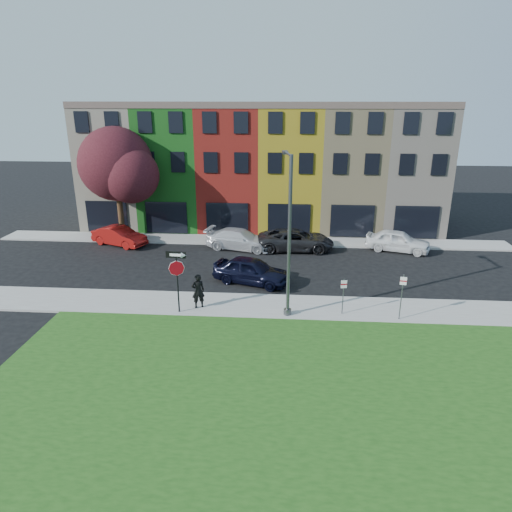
# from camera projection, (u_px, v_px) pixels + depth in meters

# --- Properties ---
(ground) EXTENTS (120.00, 120.00, 0.00)m
(ground) POSITION_uv_depth(u_px,v_px,m) (287.00, 335.00, 21.87)
(ground) COLOR black
(ground) RESTS_ON ground
(sidewalk_near) EXTENTS (40.00, 3.00, 0.12)m
(sidewalk_near) POSITION_uv_depth(u_px,v_px,m) (324.00, 308.00, 24.54)
(sidewalk_near) COLOR gray
(sidewalk_near) RESTS_ON ground
(sidewalk_far) EXTENTS (40.00, 2.40, 0.12)m
(sidewalk_far) POSITION_uv_depth(u_px,v_px,m) (251.00, 240.00, 36.19)
(sidewalk_far) COLOR gray
(sidewalk_far) RESTS_ON ground
(rowhouse_block) EXTENTS (30.00, 10.12, 10.00)m
(rowhouse_block) POSITION_uv_depth(u_px,v_px,m) (262.00, 167.00, 40.36)
(rowhouse_block) COLOR beige
(rowhouse_block) RESTS_ON ground
(stop_sign) EXTENTS (1.05, 0.13, 3.34)m
(stop_sign) POSITION_uv_depth(u_px,v_px,m) (177.00, 270.00, 23.21)
(stop_sign) COLOR black
(stop_sign) RESTS_ON sidewalk_near
(man) EXTENTS (1.01, 0.93, 1.90)m
(man) POSITION_uv_depth(u_px,v_px,m) (198.00, 291.00, 24.21)
(man) COLOR black
(man) RESTS_ON sidewalk_near
(sedan_near) EXTENTS (4.77, 5.90, 1.62)m
(sedan_near) POSITION_uv_depth(u_px,v_px,m) (252.00, 270.00, 27.79)
(sedan_near) COLOR black
(sedan_near) RESTS_ON ground
(parked_car_red) EXTENTS (4.69, 5.52, 1.46)m
(parked_car_red) POSITION_uv_depth(u_px,v_px,m) (119.00, 236.00, 34.98)
(parked_car_red) COLOR maroon
(parked_car_red) RESTS_ON ground
(parked_car_silver) EXTENTS (4.22, 6.03, 1.50)m
(parked_car_silver) POSITION_uv_depth(u_px,v_px,m) (240.00, 239.00, 34.13)
(parked_car_silver) COLOR #BCBDC1
(parked_car_silver) RESTS_ON ground
(parked_car_dark) EXTENTS (3.04, 5.82, 1.56)m
(parked_car_dark) POSITION_uv_depth(u_px,v_px,m) (296.00, 240.00, 33.87)
(parked_car_dark) COLOR black
(parked_car_dark) RESTS_ON ground
(parked_car_white) EXTENTS (4.61, 5.73, 1.57)m
(parked_car_white) POSITION_uv_depth(u_px,v_px,m) (398.00, 241.00, 33.64)
(parked_car_white) COLOR white
(parked_car_white) RESTS_ON ground
(street_lamp) EXTENTS (0.68, 2.57, 8.19)m
(street_lamp) POSITION_uv_depth(u_px,v_px,m) (289.00, 237.00, 22.56)
(street_lamp) COLOR #4B4D50
(street_lamp) RESTS_ON sidewalk_near
(parking_sign_a) EXTENTS (0.32, 0.11, 1.94)m
(parking_sign_a) POSITION_uv_depth(u_px,v_px,m) (343.00, 292.00, 23.38)
(parking_sign_a) COLOR #4B4D50
(parking_sign_a) RESTS_ON sidewalk_near
(parking_sign_b) EXTENTS (0.32, 0.10, 2.44)m
(parking_sign_b) POSITION_uv_depth(u_px,v_px,m) (402.00, 292.00, 22.72)
(parking_sign_b) COLOR #4B4D50
(parking_sign_b) RESTS_ON sidewalk_near
(tree_purple) EXTENTS (6.79, 5.94, 8.67)m
(tree_purple) POSITION_uv_depth(u_px,v_px,m) (118.00, 166.00, 35.12)
(tree_purple) COLOR black
(tree_purple) RESTS_ON sidewalk_far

